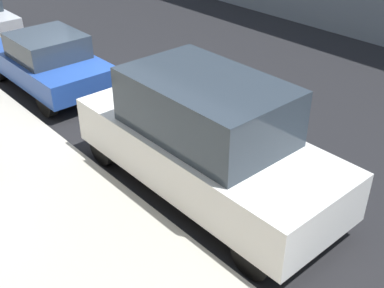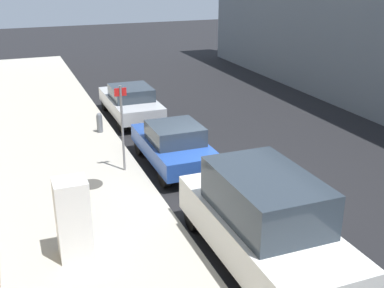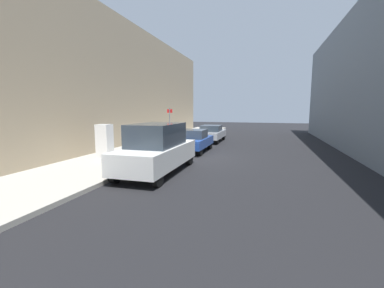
# 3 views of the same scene
# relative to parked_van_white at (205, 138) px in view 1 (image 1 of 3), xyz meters

# --- Properties ---
(ground_plane) EXTENTS (80.00, 80.00, 0.00)m
(ground_plane) POSITION_rel_parked_van_white_xyz_m (0.77, 4.16, -1.06)
(ground_plane) COLOR black
(parked_van_white) EXTENTS (1.98, 5.04, 2.15)m
(parked_van_white) POSITION_rel_parked_van_white_xyz_m (0.00, 0.00, 0.00)
(parked_van_white) COLOR silver
(parked_van_white) RESTS_ON ground
(parked_hatchback_blue) EXTENTS (1.75, 3.92, 1.46)m
(parked_hatchback_blue) POSITION_rel_parked_van_white_xyz_m (0.00, 5.77, -0.32)
(parked_hatchback_blue) COLOR #23479E
(parked_hatchback_blue) RESTS_ON ground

